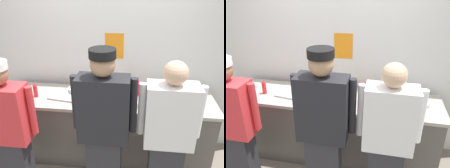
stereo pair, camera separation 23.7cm
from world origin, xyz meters
The scene contains 15 objects.
wall_back centered at (0.00, 0.83, 1.33)m, with size 4.29×0.11×2.66m.
prep_counter centered at (0.00, 0.36, 0.45)m, with size 2.74×0.68×0.90m.
chef_near_left centered at (-0.87, -0.40, 0.86)m, with size 0.59×0.24×1.60m.
chef_center centered at (0.10, -0.35, 0.93)m, with size 0.62×0.24×1.74m.
chef_far_right centered at (0.72, -0.32, 0.87)m, with size 0.60×0.24×1.65m.
plate_stack_front centered at (-0.37, 0.46, 0.94)m, with size 0.25×0.25×0.07m.
plate_stack_rear centered at (0.15, 0.23, 0.94)m, with size 0.21×0.21×0.07m.
mixing_bowl_steel centered at (0.71, 0.41, 0.95)m, with size 0.32×0.32×0.10m, color #B7BABF.
sheet_tray centered at (-0.46, 0.34, 0.91)m, with size 0.46×0.31×0.02m, color #B7BABF.
squeeze_bottle_primary centered at (0.25, 0.47, 0.99)m, with size 0.06×0.06×0.19m.
squeeze_bottle_secondary centered at (-0.87, 0.28, 0.99)m, with size 0.05×0.05×0.19m.
squeeze_bottle_spare centered at (0.42, 0.48, 1.00)m, with size 0.06×0.06×0.21m.
ramekin_red_sauce centered at (-1.08, 0.45, 0.92)m, with size 0.10×0.10×0.04m.
ramekin_orange_sauce centered at (1.16, 0.36, 0.92)m, with size 0.09×0.09×0.04m.
ramekin_green_sauce centered at (0.46, 0.18, 0.93)m, with size 0.10×0.10×0.05m.
Camera 2 is at (0.62, -2.13, 2.26)m, focal length 36.62 mm.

